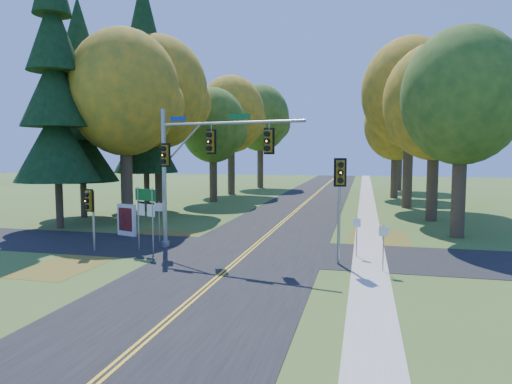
% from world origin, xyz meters
% --- Properties ---
extents(ground, '(160.00, 160.00, 0.00)m').
position_xyz_m(ground, '(0.00, 0.00, 0.00)').
color(ground, '#345B20').
rests_on(ground, ground).
extents(road_main, '(8.00, 160.00, 0.02)m').
position_xyz_m(road_main, '(0.00, 0.00, 0.01)').
color(road_main, black).
rests_on(road_main, ground).
extents(road_cross, '(60.00, 6.00, 0.02)m').
position_xyz_m(road_cross, '(0.00, 2.00, 0.01)').
color(road_cross, black).
rests_on(road_cross, ground).
extents(centerline_left, '(0.10, 160.00, 0.01)m').
position_xyz_m(centerline_left, '(-0.10, 0.00, 0.03)').
color(centerline_left, gold).
rests_on(centerline_left, road_main).
extents(centerline_right, '(0.10, 160.00, 0.01)m').
position_xyz_m(centerline_right, '(0.10, 0.00, 0.03)').
color(centerline_right, gold).
rests_on(centerline_right, road_main).
extents(sidewalk_east, '(1.60, 160.00, 0.06)m').
position_xyz_m(sidewalk_east, '(6.20, 0.00, 0.03)').
color(sidewalk_east, '#9E998E').
rests_on(sidewalk_east, ground).
extents(leaf_patch_w_near, '(4.00, 6.00, 0.00)m').
position_xyz_m(leaf_patch_w_near, '(-6.50, 4.00, 0.01)').
color(leaf_patch_w_near, brown).
rests_on(leaf_patch_w_near, ground).
extents(leaf_patch_e, '(3.50, 8.00, 0.00)m').
position_xyz_m(leaf_patch_e, '(6.80, 6.00, 0.01)').
color(leaf_patch_e, brown).
rests_on(leaf_patch_e, ground).
extents(leaf_patch_w_far, '(3.00, 5.00, 0.00)m').
position_xyz_m(leaf_patch_w_far, '(-7.50, -3.00, 0.01)').
color(leaf_patch_w_far, brown).
rests_on(leaf_patch_w_far, ground).
extents(tree_w_a, '(8.00, 8.00, 14.15)m').
position_xyz_m(tree_w_a, '(-11.13, 9.38, 9.49)').
color(tree_w_a, '#38281C').
rests_on(tree_w_a, ground).
extents(tree_e_a, '(7.20, 7.20, 12.73)m').
position_xyz_m(tree_e_a, '(11.57, 8.77, 8.53)').
color(tree_e_a, '#38281C').
rests_on(tree_e_a, ground).
extents(tree_w_b, '(8.60, 8.60, 15.38)m').
position_xyz_m(tree_w_b, '(-11.72, 16.29, 10.37)').
color(tree_w_b, '#38281C').
rests_on(tree_w_b, ground).
extents(tree_e_b, '(7.60, 7.60, 13.33)m').
position_xyz_m(tree_e_b, '(10.97, 15.58, 8.90)').
color(tree_e_b, '#38281C').
rests_on(tree_e_b, ground).
extents(tree_w_c, '(6.80, 6.80, 11.91)m').
position_xyz_m(tree_w_c, '(-9.54, 24.47, 7.94)').
color(tree_w_c, '#38281C').
rests_on(tree_w_c, ground).
extents(tree_e_c, '(8.80, 8.80, 15.79)m').
position_xyz_m(tree_e_c, '(9.88, 23.69, 10.66)').
color(tree_e_c, '#38281C').
rests_on(tree_e_c, ground).
extents(tree_w_d, '(8.20, 8.20, 14.56)m').
position_xyz_m(tree_w_d, '(-10.13, 33.18, 9.78)').
color(tree_w_d, '#38281C').
rests_on(tree_w_d, ground).
extents(tree_e_d, '(7.00, 7.00, 12.32)m').
position_xyz_m(tree_e_d, '(9.26, 32.87, 8.24)').
color(tree_e_d, '#38281C').
rests_on(tree_e_d, ground).
extents(tree_w_e, '(8.40, 8.40, 14.97)m').
position_xyz_m(tree_w_e, '(-8.92, 44.09, 10.07)').
color(tree_w_e, '#38281C').
rests_on(tree_w_e, ground).
extents(tree_e_e, '(7.80, 7.80, 13.74)m').
position_xyz_m(tree_e_e, '(10.47, 43.58, 9.19)').
color(tree_e_e, '#38281C').
rests_on(tree_e_e, ground).
extents(pine_a, '(5.60, 5.60, 19.48)m').
position_xyz_m(pine_a, '(-14.50, 6.00, 9.18)').
color(pine_a, '#38281C').
rests_on(pine_a, ground).
extents(pine_b, '(5.60, 5.60, 17.31)m').
position_xyz_m(pine_b, '(-16.00, 11.00, 8.16)').
color(pine_b, '#38281C').
rests_on(pine_b, ground).
extents(pine_c, '(5.60, 5.60, 20.56)m').
position_xyz_m(pine_c, '(-13.00, 16.00, 9.69)').
color(pine_c, '#38281C').
rests_on(pine_c, ground).
extents(traffic_mast, '(8.18, 2.01, 7.57)m').
position_xyz_m(traffic_mast, '(-2.77, 1.40, 4.87)').
color(traffic_mast, gray).
rests_on(traffic_mast, ground).
extents(east_signal_pole, '(0.58, 0.67, 4.98)m').
position_xyz_m(east_signal_pole, '(4.80, -0.02, 3.77)').
color(east_signal_pole, gray).
rests_on(east_signal_pole, ground).
extents(ped_signal_pole, '(0.52, 0.61, 3.33)m').
position_xyz_m(ped_signal_pole, '(-8.01, -0.20, 2.48)').
color(ped_signal_pole, gray).
rests_on(ped_signal_pole, ground).
extents(route_sign_cluster, '(1.48, 0.68, 3.42)m').
position_xyz_m(route_sign_cluster, '(-5.22, 0.52, 2.41)').
color(route_sign_cluster, gray).
rests_on(route_sign_cluster, ground).
extents(info_kiosk, '(1.44, 0.62, 2.00)m').
position_xyz_m(info_kiosk, '(-8.54, 4.41, 1.00)').
color(info_kiosk, silver).
rests_on(info_kiosk, ground).
extents(reg_sign_e_north, '(0.38, 0.14, 2.03)m').
position_xyz_m(reg_sign_e_north, '(5.57, 1.81, 1.39)').
color(reg_sign_e_north, gray).
rests_on(reg_sign_e_north, ground).
extents(reg_sign_e_south, '(0.40, 0.08, 2.11)m').
position_xyz_m(reg_sign_e_south, '(6.74, -0.84, 1.45)').
color(reg_sign_e_south, gray).
rests_on(reg_sign_e_south, ground).
extents(reg_sign_w, '(0.45, 0.08, 2.37)m').
position_xyz_m(reg_sign_w, '(-5.73, 3.15, 1.62)').
color(reg_sign_w, gray).
rests_on(reg_sign_w, ground).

